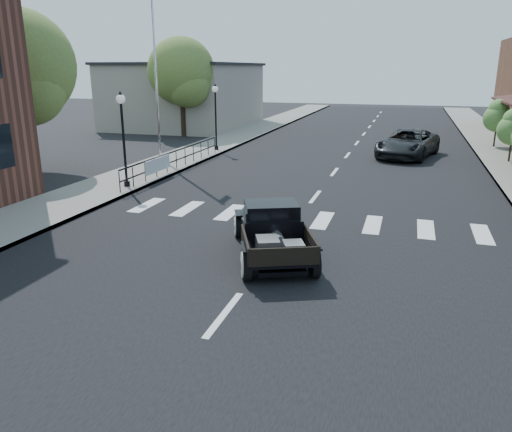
# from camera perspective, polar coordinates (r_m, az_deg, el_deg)

# --- Properties ---
(ground) EXTENTS (120.00, 120.00, 0.00)m
(ground) POSITION_cam_1_polar(r_m,az_deg,el_deg) (12.85, 1.04, -5.29)
(ground) COLOR black
(ground) RESTS_ON ground
(road) EXTENTS (14.00, 80.00, 0.02)m
(road) POSITION_cam_1_polar(r_m,az_deg,el_deg) (27.10, 9.89, 6.17)
(road) COLOR black
(road) RESTS_ON ground
(road_markings) EXTENTS (12.00, 60.00, 0.06)m
(road_markings) POSITION_cam_1_polar(r_m,az_deg,el_deg) (22.24, 8.20, 3.97)
(road_markings) COLOR silver
(road_markings) RESTS_ON ground
(sidewalk_left) EXTENTS (3.00, 80.00, 0.15)m
(sidewalk_left) POSITION_cam_1_polar(r_m,az_deg,el_deg) (29.35, -6.90, 7.21)
(sidewalk_left) COLOR gray
(sidewalk_left) RESTS_ON ground
(low_building_left) EXTENTS (10.00, 12.00, 5.00)m
(low_building_left) POSITION_cam_1_polar(r_m,az_deg,el_deg) (43.55, -8.01, 13.40)
(low_building_left) COLOR #A99F8E
(low_building_left) RESTS_ON ground
(railing) EXTENTS (0.08, 10.00, 1.00)m
(railing) POSITION_cam_1_polar(r_m,az_deg,el_deg) (24.29, -9.10, 6.55)
(railing) COLOR black
(railing) RESTS_ON sidewalk_left
(banner) EXTENTS (0.04, 2.20, 0.60)m
(banner) POSITION_cam_1_polar(r_m,az_deg,el_deg) (22.54, -11.11, 5.16)
(banner) COLOR silver
(banner) RESTS_ON sidewalk_left
(lamp_post_b) EXTENTS (0.36, 0.36, 3.77)m
(lamp_post_b) POSITION_cam_1_polar(r_m,az_deg,el_deg) (20.76, -14.89, 8.41)
(lamp_post_b) COLOR black
(lamp_post_b) RESTS_ON sidewalk_left
(lamp_post_c) EXTENTS (0.36, 0.36, 3.77)m
(lamp_post_c) POSITION_cam_1_polar(r_m,az_deg,el_deg) (29.67, -4.62, 11.20)
(lamp_post_c) COLOR black
(lamp_post_c) RESTS_ON sidewalk_left
(flagpole) EXTENTS (0.12, 0.12, 11.34)m
(flagpole) POSITION_cam_1_polar(r_m,az_deg,el_deg) (26.60, -11.54, 18.48)
(flagpole) COLOR silver
(flagpole) RESTS_ON sidewalk_left
(big_tree_near) EXTENTS (5.07, 5.07, 7.45)m
(big_tree_near) POSITION_cam_1_polar(r_m,az_deg,el_deg) (26.05, -25.18, 12.71)
(big_tree_near) COLOR #556C2E
(big_tree_near) RESTS_ON ground
(big_tree_far) EXTENTS (4.73, 4.73, 6.94)m
(big_tree_far) POSITION_cam_1_polar(r_m,az_deg,el_deg) (37.02, -8.46, 14.36)
(big_tree_far) COLOR #556C2E
(big_tree_far) RESTS_ON ground
(small_tree_d) EXTENTS (1.55, 1.55, 2.59)m
(small_tree_d) POSITION_cam_1_polar(r_m,az_deg,el_deg) (28.88, 27.23, 8.11)
(small_tree_d) COLOR #4D7937
(small_tree_d) RESTS_ON sidewalk_right
(small_tree_e) EXTENTS (1.65, 1.65, 2.74)m
(small_tree_e) POSITION_cam_1_polar(r_m,az_deg,el_deg) (34.13, 25.80, 9.46)
(small_tree_e) COLOR #4D7937
(small_tree_e) RESTS_ON sidewalk_right
(hotrod_pickup) EXTENTS (3.44, 4.62, 1.45)m
(hotrod_pickup) POSITION_cam_1_polar(r_m,az_deg,el_deg) (12.98, 1.87, -1.66)
(hotrod_pickup) COLOR black
(hotrod_pickup) RESTS_ON ground
(second_car) EXTENTS (3.77, 5.91, 1.52)m
(second_car) POSITION_cam_1_polar(r_m,az_deg,el_deg) (29.17, 16.96, 7.92)
(second_car) COLOR black
(second_car) RESTS_ON ground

